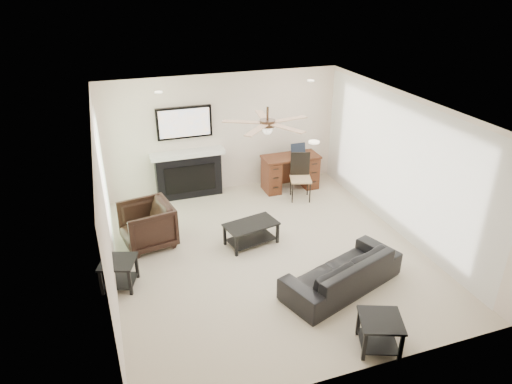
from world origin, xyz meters
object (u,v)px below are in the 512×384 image
(coffee_table, at_px, (251,234))
(sofa, at_px, (342,271))
(armchair, at_px, (147,225))
(fireplace_unit, at_px, (187,154))
(desk, at_px, (290,172))

(coffee_table, bearing_deg, sofa, -72.75)
(armchair, relative_size, fireplace_unit, 0.44)
(armchair, distance_m, coffee_table, 1.80)
(sofa, relative_size, fireplace_unit, 1.01)
(coffee_table, height_order, desk, desk)
(armchair, height_order, desk, armchair)
(sofa, distance_m, armchair, 3.38)
(sofa, height_order, desk, desk)
(desk, bearing_deg, sofa, -100.04)
(coffee_table, relative_size, fireplace_unit, 0.47)
(desk, bearing_deg, coffee_table, -128.81)
(coffee_table, bearing_deg, fireplace_unit, 93.89)
(coffee_table, bearing_deg, armchair, 149.97)
(armchair, distance_m, desk, 3.48)
(sofa, bearing_deg, fireplace_unit, -87.79)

